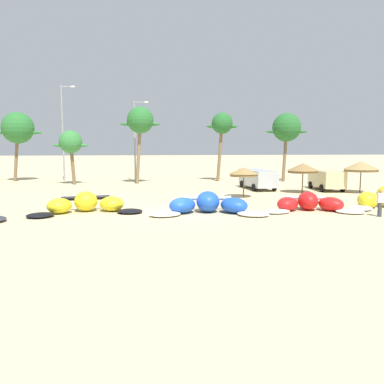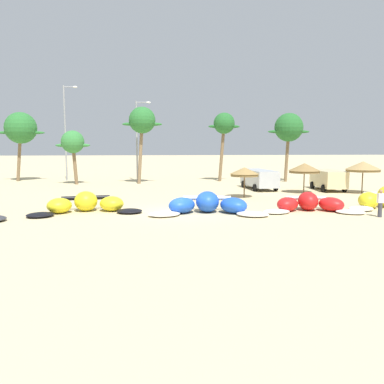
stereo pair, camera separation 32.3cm
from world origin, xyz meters
The scene contains 17 objects.
ground_plane centered at (0.00, 0.00, 0.00)m, with size 260.00×260.00×0.00m, color #C6B284.
kite_left centered at (-5.28, 0.34, 0.49)m, with size 7.12×3.87×1.28m.
kite_left_of_center centered at (2.33, -0.69, 0.50)m, with size 7.55×3.79×1.31m.
kite_center centered at (8.91, -0.52, 0.46)m, with size 6.56×3.39×1.20m.
beach_umbrella_near_van centered at (6.14, 6.12, 2.08)m, with size 2.32×2.32×2.44m.
beach_umbrella_middle centered at (12.02, 8.69, 2.20)m, with size 2.73×2.73×2.62m.
beach_umbrella_near_palms centered at (17.05, 8.10, 2.34)m, with size 2.97×2.97×2.78m.
parked_van centered at (15.02, 10.59, 1.09)m, with size 2.32×4.76×1.84m.
parked_car_second centered at (8.83, 12.00, 1.09)m, with size 2.68×5.40×1.84m.
person_near_kites centered at (12.23, -2.95, 0.82)m, with size 0.36×0.24×1.62m.
palm_leftmost centered at (-16.42, 22.56, 6.07)m, with size 5.40×3.60×7.93m.
palm_left centered at (-9.69, 18.13, 4.41)m, with size 3.61×2.41×5.72m.
palm_left_of_gap centered at (-2.38, 18.29, 6.69)m, with size 4.26×2.84×8.25m.
palm_center_left centered at (6.85, 20.41, 6.45)m, with size 3.63×2.42×7.86m.
palm_center_right centered at (14.09, 19.30, 6.08)m, with size 4.84×3.23×7.78m.
lamppost_west centered at (-11.36, 22.72, 6.03)m, with size 1.67×0.24×10.98m.
lamppost_west_center centered at (-2.97, 20.91, 5.09)m, with size 1.74×0.24×9.11m.
Camera 2 is at (-0.72, -24.68, 4.25)m, focal length 36.82 mm.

